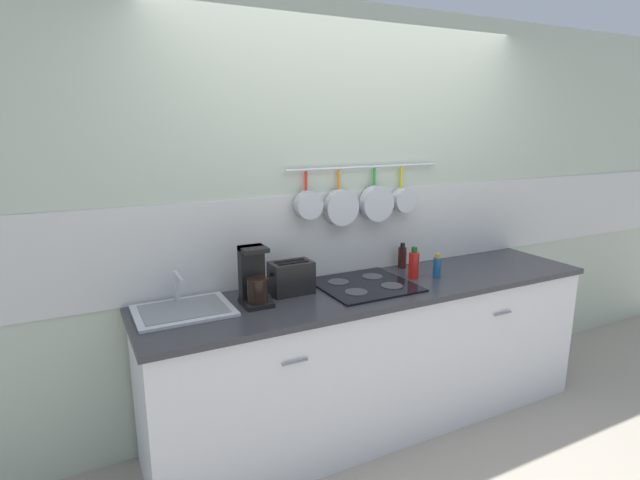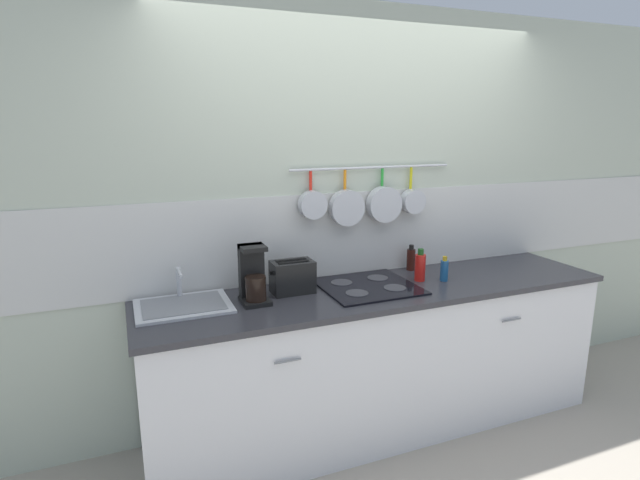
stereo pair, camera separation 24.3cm
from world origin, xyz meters
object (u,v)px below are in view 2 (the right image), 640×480
object	(u,v)px
coffee_maker	(253,278)
bottle_sesame_oil	(420,267)
bottle_vinegar	(444,270)
toaster	(292,277)
bottle_olive_oil	(411,259)

from	to	relation	value
coffee_maker	bottle_sesame_oil	size ratio (longest dim) A/B	1.57
bottle_sesame_oil	bottle_vinegar	distance (m)	0.15
coffee_maker	bottle_vinegar	size ratio (longest dim) A/B	2.03
toaster	bottle_olive_oil	xyz separation A→B (m)	(0.89, 0.14, -0.02)
bottle_sesame_oil	bottle_olive_oil	bearing A→B (deg)	71.67
bottle_olive_oil	bottle_vinegar	world-z (taller)	bottle_olive_oil
bottle_olive_oil	bottle_vinegar	size ratio (longest dim) A/B	1.10
coffee_maker	bottle_olive_oil	xyz separation A→B (m)	(1.14, 0.20, -0.06)
bottle_olive_oil	bottle_vinegar	bearing A→B (deg)	-76.99
toaster	bottle_olive_oil	size ratio (longest dim) A/B	1.50
bottle_sesame_oil	coffee_maker	bearing A→B (deg)	178.69
bottle_sesame_oil	bottle_olive_oil	size ratio (longest dim) A/B	1.18
toaster	bottle_sesame_oil	size ratio (longest dim) A/B	1.27
bottle_olive_oil	bottle_sesame_oil	bearing A→B (deg)	-108.33
toaster	bottle_sesame_oil	distance (m)	0.82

